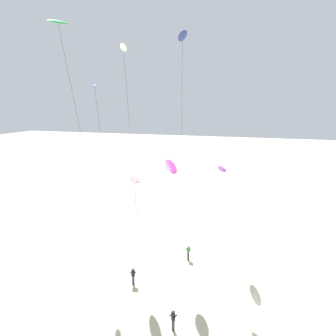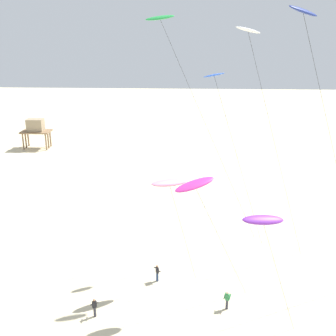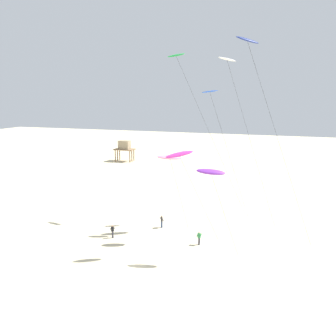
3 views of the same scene
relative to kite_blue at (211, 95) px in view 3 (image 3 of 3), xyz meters
name	(u,v)px [view 3 (image 3 of 3)]	position (x,y,z in m)	size (l,w,h in m)	color
ground_plane	(132,262)	(-4.82, -16.31, -17.62)	(260.00, 260.00, 0.00)	beige
kite_blue	(211,95)	(0.00, 0.00, 0.00)	(7.00, 2.25, 18.37)	blue
kite_green	(177,58)	(-4.94, 0.34, 5.02)	(11.57, 3.07, 23.43)	green
kite_pink	(170,158)	(-3.99, -5.83, -7.92)	(4.15, 2.48, 10.20)	pink
kite_purple	(211,172)	(2.79, -12.69, -7.91)	(4.83, 1.67, 10.21)	purple
kite_magenta	(179,155)	(-1.88, -8.60, -6.97)	(6.50, 2.41, 11.30)	#D8339E
kite_white	(228,63)	(2.53, -2.13, 4.01)	(8.21, 2.44, 22.45)	white
kite_navy	(248,43)	(5.49, -7.67, 5.47)	(9.69, 3.15, 23.95)	navy
kite_flyer_nearest	(199,238)	(0.98, -9.68, -16.72)	(0.67, 0.65, 1.67)	#33333D
kite_flyer_middle	(113,231)	(-9.81, -11.14, -16.72)	(0.73, 0.72, 1.67)	#33333D
kite_flyer_furthest	(162,221)	(-5.09, -5.96, -16.72)	(0.68, 0.69, 1.67)	navy
stilt_house	(124,147)	(-30.93, 36.50, -13.63)	(5.41, 3.28, 5.63)	#846647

